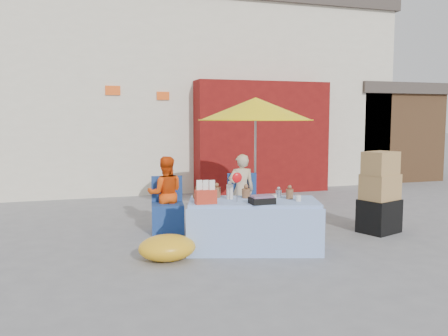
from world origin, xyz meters
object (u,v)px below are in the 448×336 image
object	(u,v)px
vendor_beige	(241,190)
umbrella	(256,109)
market_table	(253,224)
chair_left	(168,216)
box_stack	(380,195)
vendor_orange	(166,194)
chair_right	(244,211)

from	to	relation	value
vendor_beige	umbrella	world-z (taller)	umbrella
market_table	umbrella	distance (m)	2.30
market_table	vendor_beige	size ratio (longest dim) A/B	1.63
market_table	umbrella	xyz separation A→B (m)	(0.65, 1.57, 1.55)
chair_left	box_stack	world-z (taller)	box_stack
market_table	vendor_beige	world-z (taller)	vendor_beige
vendor_orange	vendor_beige	xyz separation A→B (m)	(1.25, 0.00, 0.00)
chair_left	box_stack	size ratio (longest dim) A/B	0.68
chair_left	chair_right	distance (m)	1.25
market_table	chair_left	xyz separation A→B (m)	(-0.90, 1.29, -0.09)
umbrella	chair_left	bearing A→B (deg)	-169.59
chair_right	vendor_orange	world-z (taller)	vendor_orange
chair_right	vendor_beige	size ratio (longest dim) A/B	0.73
vendor_beige	chair_right	bearing A→B (deg)	99.82
chair_left	chair_right	xyz separation A→B (m)	(1.25, 0.00, 0.00)
chair_right	umbrella	size ratio (longest dim) A/B	0.41
chair_right	vendor_orange	bearing A→B (deg)	-177.33
chair_left	vendor_beige	bearing A→B (deg)	14.94
market_table	umbrella	bearing A→B (deg)	84.96
market_table	box_stack	distance (m)	2.22
box_stack	market_table	bearing A→B (deg)	-172.15
chair_left	box_stack	bearing A→B (deg)	-8.90
umbrella	box_stack	size ratio (longest dim) A/B	1.68
vendor_orange	box_stack	xyz separation A→B (m)	(3.09, -1.12, -0.01)
chair_left	box_stack	xyz separation A→B (m)	(3.09, -0.99, 0.32)
market_table	vendor_beige	distance (m)	1.48
market_table	box_stack	world-z (taller)	box_stack
market_table	vendor_orange	size ratio (longest dim) A/B	1.64
vendor_orange	market_table	bearing A→B (deg)	131.15
chair_left	vendor_orange	distance (m)	0.35
chair_left	vendor_beige	size ratio (longest dim) A/B	0.73
vendor_orange	vendor_beige	bearing A→B (deg)	-171.21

